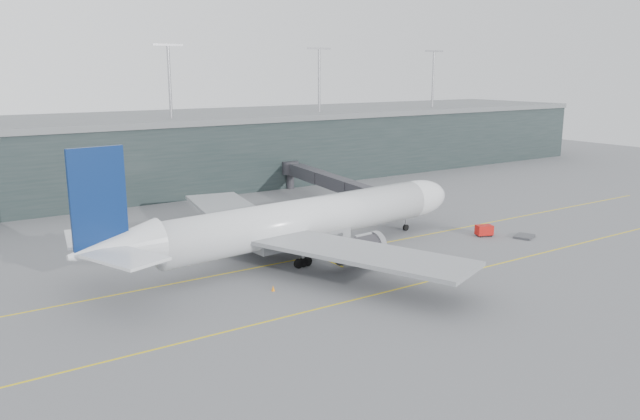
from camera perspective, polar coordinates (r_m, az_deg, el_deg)
ground at (r=84.84m, az=-4.59°, el=-4.09°), size 320.00×320.00×0.00m
taxiline_a at (r=81.51m, az=-3.21°, el=-4.76°), size 160.00×0.25×0.02m
taxiline_b at (r=68.94m, az=3.65°, el=-8.07°), size 160.00×0.25×0.02m
taxiline_lead_main at (r=104.21m, az=-7.57°, el=-0.99°), size 0.25×60.00×0.02m
terminal at (r=136.00m, az=-16.73°, el=5.02°), size 240.00×36.00×29.00m
main_aircraft at (r=83.39m, az=-1.68°, el=-1.02°), size 59.52×55.66×16.68m
jet_bridge at (r=114.93m, az=0.51°, el=2.59°), size 7.76×42.69×5.78m
gse_cart at (r=96.97m, az=14.78°, el=-1.78°), size 2.81×2.29×1.65m
baggage_dolly at (r=97.94m, az=18.17°, el=-2.30°), size 3.79×3.45×0.31m
uld_a at (r=90.80m, az=-9.94°, el=-2.50°), size 2.22×1.90×1.81m
uld_b at (r=93.52m, az=-8.68°, el=-2.01°), size 2.29×1.98×1.82m
uld_c at (r=92.20m, az=-7.97°, el=-2.20°), size 2.09×1.72×1.82m
cone_nose at (r=101.70m, az=15.23°, el=-1.46°), size 0.48×0.48×0.77m
cone_wing_stbd at (r=76.63m, az=8.93°, el=-5.76°), size 0.46×0.46×0.74m
cone_wing_port at (r=97.27m, az=-3.45°, el=-1.67°), size 0.47×0.47×0.74m
cone_tail at (r=71.11m, az=-4.31°, el=-7.14°), size 0.42×0.42×0.66m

